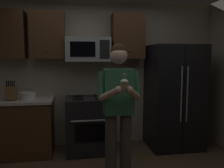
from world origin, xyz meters
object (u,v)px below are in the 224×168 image
object	(u,v)px
knife_block	(11,93)
bowl_large_white	(28,96)
refrigerator	(174,97)
oven_range	(89,124)
cupcake	(124,83)
microwave	(88,50)
person	(119,104)

from	to	relation	value
knife_block	bowl_large_white	size ratio (longest dim) A/B	1.30
knife_block	refrigerator	bearing A→B (deg)	-0.20
knife_block	bowl_large_white	xyz separation A→B (m)	(0.24, 0.04, -0.06)
knife_block	oven_range	bearing A→B (deg)	1.40
refrigerator	cupcake	size ratio (longest dim) A/B	10.35
microwave	person	xyz separation A→B (m)	(0.32, -1.08, -0.72)
oven_range	person	size ratio (longest dim) A/B	0.53
bowl_large_white	cupcake	xyz separation A→B (m)	(1.29, -1.30, 0.31)
microwave	cupcake	distance (m)	1.51
refrigerator	person	size ratio (longest dim) A/B	1.02
microwave	knife_block	world-z (taller)	microwave
knife_block	cupcake	distance (m)	2.00
oven_range	cupcake	bearing A→B (deg)	-76.12
bowl_large_white	person	xyz separation A→B (m)	(1.29, -0.97, 0.02)
microwave	bowl_large_white	xyz separation A→B (m)	(-0.97, -0.11, -0.74)
oven_range	refrigerator	distance (m)	1.56
oven_range	person	bearing A→B (deg)	-71.65
knife_block	cupcake	world-z (taller)	cupcake
microwave	refrigerator	world-z (taller)	microwave
microwave	bowl_large_white	bearing A→B (deg)	-173.41
microwave	cupcake	world-z (taller)	microwave
microwave	refrigerator	size ratio (longest dim) A/B	0.41
person	cupcake	bearing A→B (deg)	-90.00
oven_range	microwave	distance (m)	1.26
oven_range	cupcake	xyz separation A→B (m)	(0.32, -1.29, 0.83)
knife_block	cupcake	xyz separation A→B (m)	(1.53, -1.26, 0.26)
refrigerator	cupcake	xyz separation A→B (m)	(-1.18, -1.25, 0.39)
knife_block	cupcake	bearing A→B (deg)	-39.43
knife_block	bowl_large_white	world-z (taller)	knife_block
oven_range	knife_block	world-z (taller)	knife_block
bowl_large_white	microwave	bearing A→B (deg)	6.59
microwave	bowl_large_white	distance (m)	1.23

